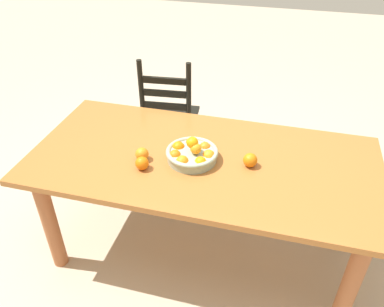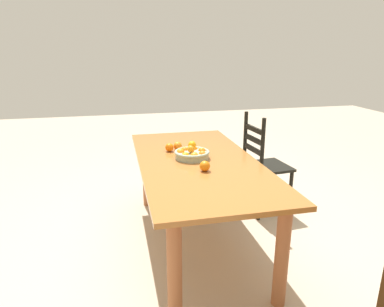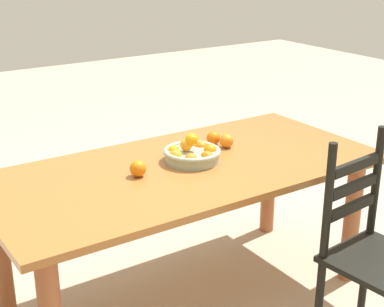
% 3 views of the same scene
% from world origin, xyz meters
% --- Properties ---
extents(ground_plane, '(12.00, 12.00, 0.00)m').
position_xyz_m(ground_plane, '(0.00, 0.00, 0.00)').
color(ground_plane, tan).
extents(dining_table, '(1.87, 0.90, 0.72)m').
position_xyz_m(dining_table, '(0.00, 0.00, 0.61)').
color(dining_table, '#A2612C').
rests_on(dining_table, ground).
extents(chair_near_window, '(0.43, 0.43, 0.97)m').
position_xyz_m(chair_near_window, '(-0.44, 0.76, 0.47)').
color(chair_near_window, black).
rests_on(chair_near_window, ground).
extents(fruit_bowl, '(0.28, 0.28, 0.14)m').
position_xyz_m(fruit_bowl, '(-0.05, -0.03, 0.76)').
color(fruit_bowl, '#99A78D').
rests_on(fruit_bowl, dining_table).
extents(orange_loose_0, '(0.07, 0.07, 0.07)m').
position_xyz_m(orange_loose_0, '(-0.28, -0.17, 0.76)').
color(orange_loose_0, orange).
rests_on(orange_loose_0, dining_table).
extents(orange_loose_1, '(0.07, 0.07, 0.07)m').
position_xyz_m(orange_loose_1, '(-0.31, -0.10, 0.76)').
color(orange_loose_1, orange).
rests_on(orange_loose_1, dining_table).
extents(orange_loose_2, '(0.07, 0.07, 0.07)m').
position_xyz_m(orange_loose_2, '(0.25, -0.01, 0.76)').
color(orange_loose_2, orange).
rests_on(orange_loose_2, dining_table).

